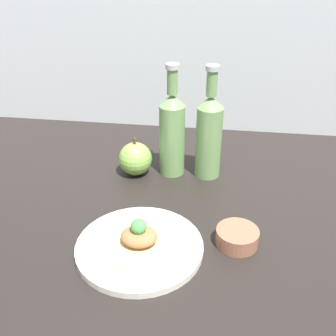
% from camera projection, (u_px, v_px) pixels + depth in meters
% --- Properties ---
extents(ground_plane, '(1.80, 1.10, 0.04)m').
position_uv_depth(ground_plane, '(163.00, 228.00, 0.89)').
color(ground_plane, black).
extents(plate, '(0.26, 0.26, 0.02)m').
position_uv_depth(plate, '(140.00, 246.00, 0.79)').
color(plate, silver).
rests_on(plate, ground_plane).
extents(plated_food, '(0.16, 0.16, 0.06)m').
position_uv_depth(plated_food, '(139.00, 238.00, 0.78)').
color(plated_food, '#D6BC7F').
rests_on(plated_food, plate).
extents(cider_bottle_left, '(0.07, 0.07, 0.29)m').
position_uv_depth(cider_bottle_left, '(172.00, 132.00, 1.01)').
color(cider_bottle_left, '#729E5B').
rests_on(cider_bottle_left, ground_plane).
extents(cider_bottle_right, '(0.07, 0.07, 0.29)m').
position_uv_depth(cider_bottle_right, '(209.00, 134.00, 1.00)').
color(cider_bottle_right, '#729E5B').
rests_on(cider_bottle_right, ground_plane).
extents(apple, '(0.09, 0.09, 0.11)m').
position_uv_depth(apple, '(135.00, 159.00, 1.04)').
color(apple, '#84B74C').
rests_on(apple, ground_plane).
extents(dipping_bowl, '(0.09, 0.09, 0.03)m').
position_uv_depth(dipping_bowl, '(237.00, 237.00, 0.80)').
color(dipping_bowl, '#996047').
rests_on(dipping_bowl, ground_plane).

